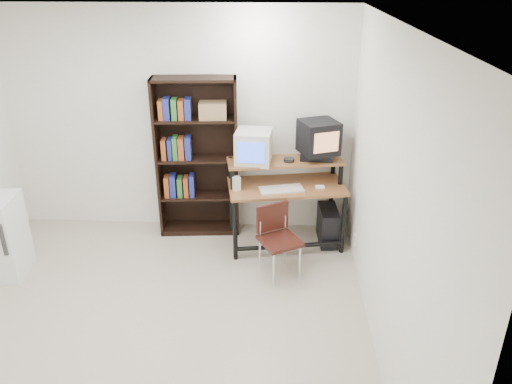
{
  "coord_description": "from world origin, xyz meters",
  "views": [
    {
      "loc": [
        1.15,
        -3.48,
        2.97
      ],
      "look_at": [
        0.93,
        1.1,
        0.86
      ],
      "focal_mm": 35.0,
      "sensor_mm": 36.0,
      "label": 1
    }
  ],
  "objects_px": {
    "crt_tv": "(319,137)",
    "bookshelf": "(197,156)",
    "school_chair": "(277,234)",
    "crt_monitor": "(254,147)",
    "pc_tower": "(328,225)",
    "computer_desk": "(286,188)"
  },
  "relations": [
    {
      "from": "computer_desk",
      "to": "school_chair",
      "type": "bearing_deg",
      "value": -107.49
    },
    {
      "from": "computer_desk",
      "to": "pc_tower",
      "type": "bearing_deg",
      "value": -4.46
    },
    {
      "from": "crt_tv",
      "to": "school_chair",
      "type": "relative_size",
      "value": 0.66
    },
    {
      "from": "crt_tv",
      "to": "pc_tower",
      "type": "relative_size",
      "value": 1.1
    },
    {
      "from": "crt_monitor",
      "to": "pc_tower",
      "type": "distance_m",
      "value": 1.27
    },
    {
      "from": "crt_monitor",
      "to": "computer_desk",
      "type": "bearing_deg",
      "value": -4.75
    },
    {
      "from": "computer_desk",
      "to": "school_chair",
      "type": "relative_size",
      "value": 1.82
    },
    {
      "from": "computer_desk",
      "to": "crt_tv",
      "type": "relative_size",
      "value": 2.75
    },
    {
      "from": "computer_desk",
      "to": "crt_monitor",
      "type": "xyz_separation_m",
      "value": [
        -0.36,
        0.06,
        0.45
      ]
    },
    {
      "from": "crt_monitor",
      "to": "crt_tv",
      "type": "height_order",
      "value": "crt_tv"
    },
    {
      "from": "school_chair",
      "to": "bookshelf",
      "type": "bearing_deg",
      "value": 107.76
    },
    {
      "from": "crt_tv",
      "to": "bookshelf",
      "type": "bearing_deg",
      "value": 154.12
    },
    {
      "from": "crt_monitor",
      "to": "school_chair",
      "type": "height_order",
      "value": "crt_monitor"
    },
    {
      "from": "crt_monitor",
      "to": "pc_tower",
      "type": "relative_size",
      "value": 0.92
    },
    {
      "from": "computer_desk",
      "to": "pc_tower",
      "type": "distance_m",
      "value": 0.7
    },
    {
      "from": "crt_monitor",
      "to": "pc_tower",
      "type": "height_order",
      "value": "crt_monitor"
    },
    {
      "from": "computer_desk",
      "to": "school_chair",
      "type": "xyz_separation_m",
      "value": [
        -0.09,
        -0.62,
        -0.24
      ]
    },
    {
      "from": "crt_monitor",
      "to": "bookshelf",
      "type": "height_order",
      "value": "bookshelf"
    },
    {
      "from": "crt_tv",
      "to": "pc_tower",
      "type": "distance_m",
      "value": 1.04
    },
    {
      "from": "crt_monitor",
      "to": "crt_tv",
      "type": "distance_m",
      "value": 0.73
    },
    {
      "from": "pc_tower",
      "to": "bookshelf",
      "type": "relative_size",
      "value": 0.24
    },
    {
      "from": "pc_tower",
      "to": "bookshelf",
      "type": "xyz_separation_m",
      "value": [
        -1.53,
        0.23,
        0.74
      ]
    }
  ]
}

